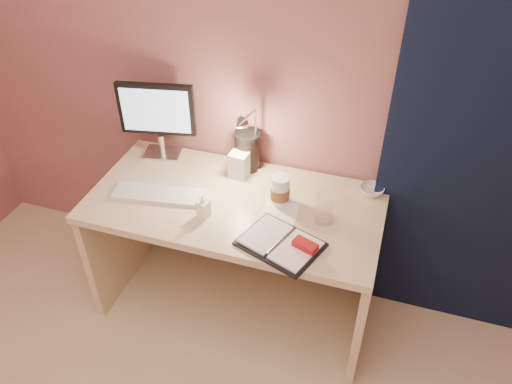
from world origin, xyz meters
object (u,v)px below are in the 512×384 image
(coffee_cup, at_px, (280,191))
(dark_jar, at_px, (248,152))
(desk, at_px, (241,226))
(bowl, at_px, (372,190))
(clear_cup, at_px, (324,208))
(keyboard, at_px, (160,194))
(planner, at_px, (282,243))
(product_box, at_px, (239,165))
(lotion_bottle, at_px, (203,205))
(monitor, at_px, (157,113))
(desk_lamp, at_px, (254,140))

(coffee_cup, xyz_separation_m, dark_jar, (-0.24, 0.23, 0.02))
(desk, distance_m, bowl, 0.69)
(clear_cup, bearing_deg, keyboard, -175.43)
(planner, height_order, dark_jar, dark_jar)
(keyboard, relative_size, product_box, 3.24)
(desk, distance_m, coffee_cup, 0.36)
(desk, height_order, clear_cup, clear_cup)
(coffee_cup, xyz_separation_m, lotion_bottle, (-0.31, -0.19, -0.01))
(planner, xyz_separation_m, clear_cup, (0.13, 0.21, 0.06))
(coffee_cup, height_order, product_box, coffee_cup)
(desk, distance_m, product_box, 0.32)
(dark_jar, bearing_deg, monitor, -177.00)
(bowl, bearing_deg, monitor, 179.94)
(planner, xyz_separation_m, product_box, (-0.34, 0.42, 0.06))
(dark_jar, distance_m, product_box, 0.10)
(product_box, relative_size, desk_lamp, 0.38)
(keyboard, relative_size, desk_lamp, 1.24)
(dark_jar, bearing_deg, coffee_cup, -44.26)
(keyboard, height_order, lotion_bottle, lotion_bottle)
(monitor, distance_m, lotion_bottle, 0.60)
(desk, height_order, planner, planner)
(dark_jar, relative_size, desk_lamp, 0.51)
(clear_cup, relative_size, dark_jar, 0.78)
(desk, distance_m, lotion_bottle, 0.37)
(desk_lamp, bearing_deg, dark_jar, 138.31)
(planner, bearing_deg, coffee_cup, 127.93)
(keyboard, bearing_deg, desk_lamp, 26.91)
(monitor, relative_size, dark_jar, 2.26)
(keyboard, xyz_separation_m, coffee_cup, (0.57, 0.13, 0.06))
(bowl, bearing_deg, dark_jar, 177.67)
(planner, distance_m, lotion_bottle, 0.41)
(planner, bearing_deg, lotion_bottle, -172.21)
(product_box, bearing_deg, desk_lamp, 17.05)
(lotion_bottle, relative_size, dark_jar, 0.62)
(monitor, bearing_deg, coffee_cup, -27.13)
(keyboard, bearing_deg, monitor, 104.73)
(coffee_cup, bearing_deg, planner, -72.17)
(monitor, xyz_separation_m, desk_lamp, (0.53, -0.05, -0.02))
(monitor, bearing_deg, dark_jar, -8.03)
(monitor, distance_m, product_box, 0.50)
(bowl, distance_m, product_box, 0.66)
(coffee_cup, bearing_deg, product_box, 151.39)
(monitor, distance_m, bowl, 1.14)
(clear_cup, height_order, product_box, clear_cup)
(keyboard, height_order, planner, planner)
(monitor, xyz_separation_m, bowl, (1.12, -0.00, -0.23))
(keyboard, distance_m, clear_cup, 0.79)
(keyboard, bearing_deg, planner, -22.17)
(desk, xyz_separation_m, coffee_cup, (0.21, -0.02, 0.29))
(planner, bearing_deg, desk, 154.99)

